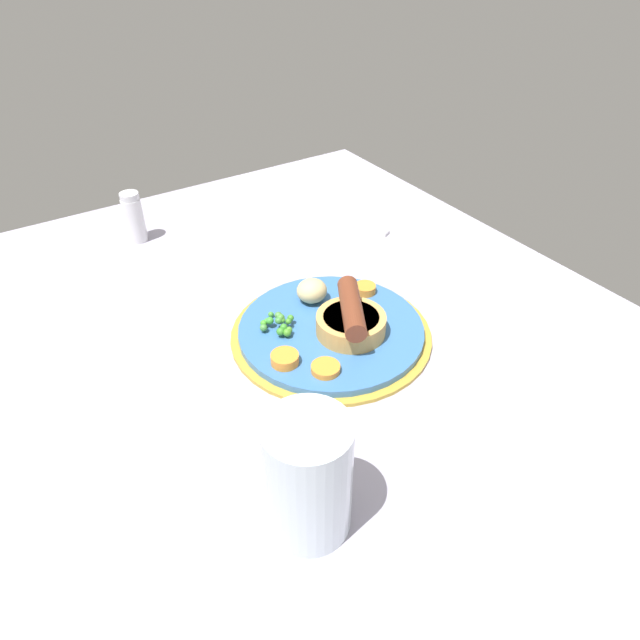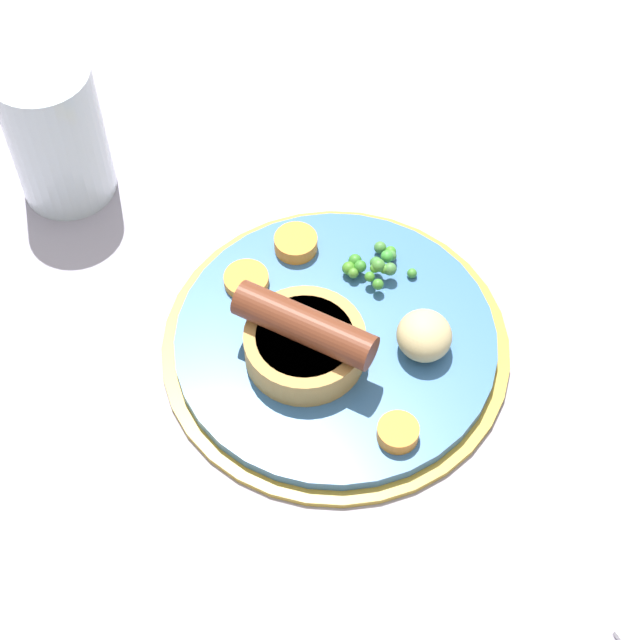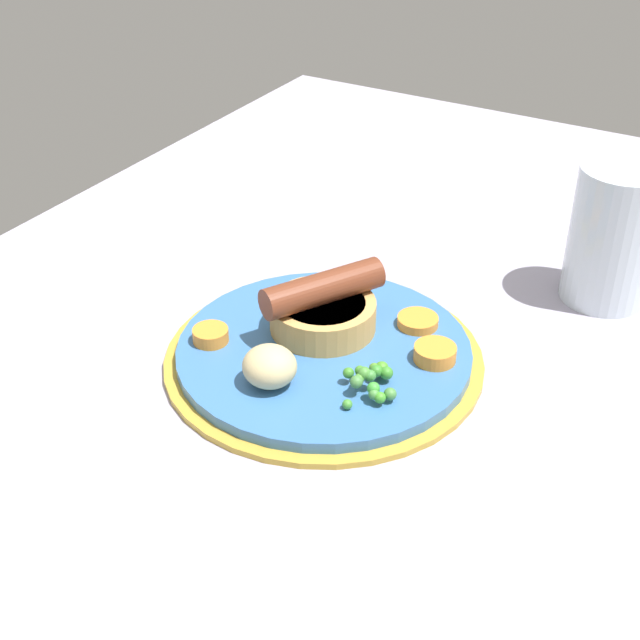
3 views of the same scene
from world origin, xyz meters
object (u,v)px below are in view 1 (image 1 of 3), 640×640
Objects in this scene: dinner_plate at (331,332)px; carrot_slice_2 at (365,289)px; drinking_glass at (308,477)px; salt_shaker at (134,217)px; sausage_pudding at (351,320)px; pea_pile at (278,323)px; potato_chunk_0 at (312,291)px; carrot_slice_1 at (285,359)px; fork at (338,221)px; carrot_slice_0 at (326,368)px.

carrot_slice_2 reaches higher than dinner_plate.
drinking_glass reaches higher than salt_shaker.
dinner_plate is 2.49× the size of sausage_pudding.
salt_shaker is (33.31, 6.33, 1.57)cm from pea_pile.
salt_shaker reaches higher than potato_chunk_0.
carrot_slice_1 is 37.20cm from fork.
sausage_pudding is at bearing 132.07° from carrot_slice_2.
pea_pile reaches higher than carrot_slice_2.
sausage_pudding is at bearing -177.71° from potato_chunk_0.
carrot_slice_0 is at bearing -139.76° from carrot_slice_1.
pea_pile is 13.58cm from carrot_slice_2.
carrot_slice_1 is at bearing 133.54° from potato_chunk_0.
potato_chunk_0 is at bearing -32.88° from drinking_glass.
fork is (21.18, -23.24, -2.04)cm from pea_pile.
carrot_slice_2 is (0.70, -13.55, -0.40)cm from pea_pile.
carrot_slice_0 is at bearing -38.10° from drinking_glass.
sausage_pudding is 3.03× the size of carrot_slice_0.
carrot_slice_0 is at bearing 153.95° from potato_chunk_0.
sausage_pudding is 1.25× the size of salt_shaker.
fork is at bearing -47.65° from pea_pile.
sausage_pudding is at bearing -126.86° from pea_pile.
carrot_slice_2 reaches higher than fork.
dinner_plate reaches higher than fork.
carrot_slice_2 is 34.19cm from drinking_glass.
carrot_slice_0 is at bearing -176.02° from pea_pile.
pea_pile is (3.05, 5.62, 1.78)cm from dinner_plate.
pea_pile reaches higher than carrot_slice_1.
carrot_slice_1 is (-2.64, 8.05, 1.42)cm from dinner_plate.
drinking_glass is 1.51× the size of salt_shaker.
drinking_glass reaches higher than pea_pile.
carrot_slice_2 is at bearing 161.63° from sausage_pudding.
carrot_slice_2 is at bearing -64.72° from dinner_plate.
sausage_pudding is 8.95cm from carrot_slice_2.
pea_pile is 7.30cm from potato_chunk_0.
sausage_pudding reaches higher than fork.
carrot_slice_2 is 0.23× the size of drinking_glass.
carrot_slice_2 reaches higher than carrot_slice_0.
carrot_slice_0 is (-12.28, 6.00, -1.14)cm from potato_chunk_0.
dinner_plate is at bearing -161.80° from salt_shaker.
potato_chunk_0 is 33.04cm from salt_shaker.
carrot_slice_1 is (-8.64, 9.09, -0.93)cm from potato_chunk_0.
dinner_plate is 26.44cm from drinking_glass.
carrot_slice_0 is at bearing -170.70° from salt_shaker.
carrot_slice_1 is 39.24cm from salt_shaker.
carrot_slice_1 is 19.81cm from drinking_glass.
drinking_glass reaches higher than potato_chunk_0.
pea_pile is at bearing 92.95° from carrot_slice_2.
drinking_glass is at bearing 141.90° from carrot_slice_0.
dinner_plate is 2.06× the size of drinking_glass.
pea_pile is at bearing 61.53° from dinner_plate.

